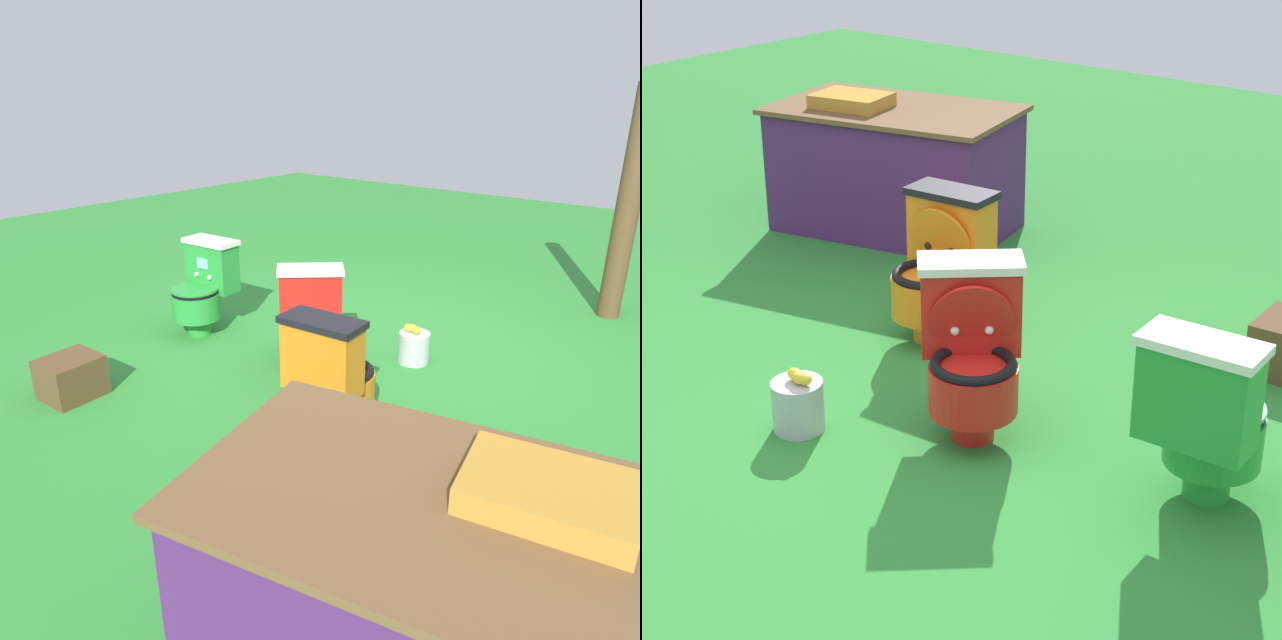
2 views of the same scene
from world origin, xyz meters
TOP-DOWN VIEW (x-y plane):
  - ground at (0.00, 0.00)m, footprint 14.00×14.00m
  - toilet_orange at (-0.38, 1.00)m, footprint 0.45×0.53m
  - toilet_red at (0.32, 0.36)m, footprint 0.63×0.63m
  - toilet_green at (1.33, 0.46)m, footprint 0.45×0.52m
  - vendor_table at (-1.59, 2.02)m, footprint 1.61×1.16m
  - wooden_post at (-1.04, -1.94)m, footprint 0.18×0.18m
  - small_crate at (1.15, 1.70)m, footprint 0.32×0.36m
  - lemon_bucket at (-0.24, -0.10)m, footprint 0.22×0.22m

SIDE VIEW (x-z plane):
  - ground at x=0.00m, z-range 0.00..0.00m
  - lemon_bucket at x=-0.24m, z-range -0.02..0.26m
  - small_crate at x=1.15m, z-range 0.00..0.26m
  - toilet_green at x=1.33m, z-range 0.01..0.73m
  - toilet_orange at x=-0.38m, z-range 0.01..0.74m
  - toilet_red at x=0.32m, z-range 0.01..0.74m
  - vendor_table at x=-1.59m, z-range -0.03..0.82m
  - wooden_post at x=-1.04m, z-range 0.00..1.86m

